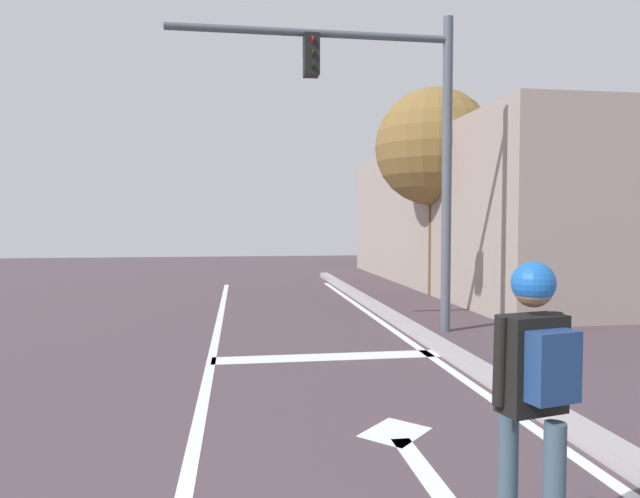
% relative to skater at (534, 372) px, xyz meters
% --- Properties ---
extents(lane_line_center, '(0.12, 20.00, 0.01)m').
position_rel_skater_xyz_m(lane_line_center, '(-1.90, 3.77, -1.02)').
color(lane_line_center, silver).
rests_on(lane_line_center, ground).
extents(lane_line_curbside, '(0.12, 20.00, 0.01)m').
position_rel_skater_xyz_m(lane_line_curbside, '(1.03, 3.77, -1.02)').
color(lane_line_curbside, silver).
rests_on(lane_line_curbside, ground).
extents(stop_bar, '(3.08, 0.40, 0.01)m').
position_rel_skater_xyz_m(stop_bar, '(-0.36, 4.65, -1.02)').
color(stop_bar, silver).
rests_on(stop_bar, ground).
extents(lane_arrow_stem, '(0.16, 1.40, 0.01)m').
position_rel_skater_xyz_m(lane_arrow_stem, '(-0.21, 1.05, -1.02)').
color(lane_arrow_stem, silver).
rests_on(lane_arrow_stem, ground).
extents(lane_arrow_head, '(0.71, 0.71, 0.01)m').
position_rel_skater_xyz_m(lane_arrow_head, '(-0.21, 1.90, -1.02)').
color(lane_arrow_head, silver).
rests_on(lane_arrow_head, ground).
extents(curb_strip, '(0.24, 24.00, 0.14)m').
position_rel_skater_xyz_m(curb_strip, '(1.28, 3.77, -0.96)').
color(curb_strip, '#9E989A').
rests_on(curb_strip, ground).
extents(skater, '(0.42, 0.59, 1.53)m').
position_rel_skater_xyz_m(skater, '(0.00, 0.00, 0.00)').
color(skater, '#3B515F').
rests_on(skater, skateboard).
extents(traffic_signal_mast, '(4.59, 0.34, 5.16)m').
position_rel_skater_xyz_m(traffic_signal_mast, '(0.85, 6.15, 2.49)').
color(traffic_signal_mast, '#4F5760').
rests_on(traffic_signal_mast, ground).
extents(roadside_tree, '(2.88, 2.88, 5.13)m').
position_rel_skater_xyz_m(roadside_tree, '(3.25, 10.65, 2.65)').
color(roadside_tree, brown).
rests_on(roadside_tree, ground).
extents(building_block, '(9.65, 13.11, 4.07)m').
position_rel_skater_xyz_m(building_block, '(8.01, 12.78, 1.01)').
color(building_block, gray).
rests_on(building_block, ground).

